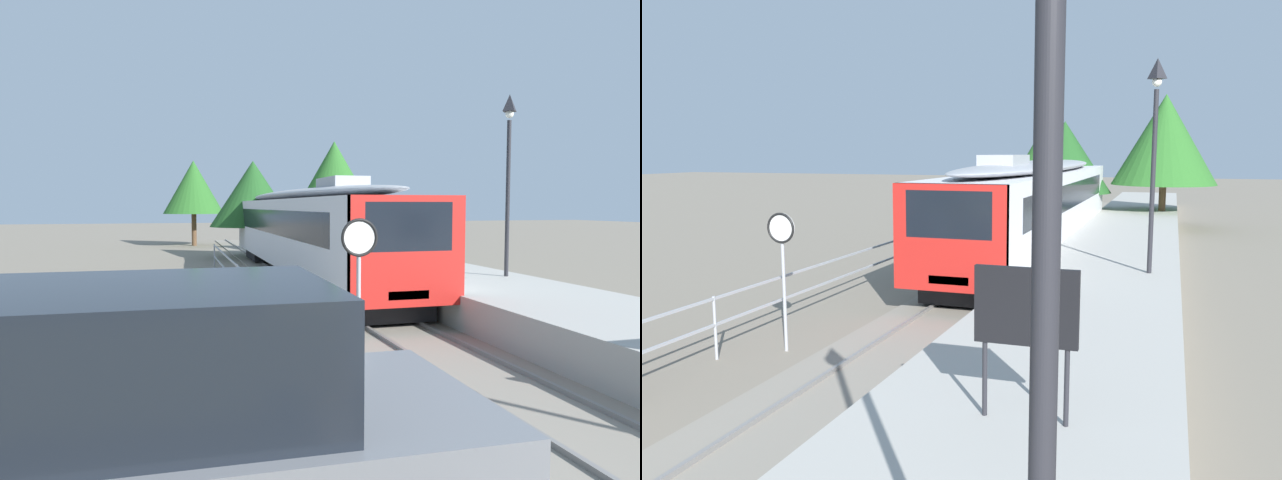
{
  "view_description": "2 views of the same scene",
  "coord_description": "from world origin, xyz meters",
  "views": [
    {
      "loc": [
        -5.18,
        4.7,
        3.0
      ],
      "look_at": [
        -1.0,
        20.09,
        2.0
      ],
      "focal_mm": 30.83,
      "sensor_mm": 36.0,
      "label": 1
    },
    {
      "loc": [
        4.92,
        2.38,
        3.99
      ],
      "look_at": [
        0.0,
        17.09,
        1.8
      ],
      "focal_mm": 35.37,
      "sensor_mm": 36.0,
      "label": 2
    }
  ],
  "objects": [
    {
      "name": "ground_plane",
      "position": [
        -3.0,
        22.0,
        0.0
      ],
      "size": [
        160.0,
        160.0,
        0.0
      ],
      "primitive_type": "plane",
      "color": "slate"
    },
    {
      "name": "track_rails",
      "position": [
        0.0,
        22.0,
        0.03
      ],
      "size": [
        3.2,
        60.0,
        0.14
      ],
      "color": "gray",
      "rests_on": "ground"
    },
    {
      "name": "commuter_train",
      "position": [
        0.0,
        26.11,
        2.15
      ],
      "size": [
        2.82,
        20.28,
        3.74
      ],
      "color": "silver",
      "rests_on": "track_rails"
    },
    {
      "name": "station_platform",
      "position": [
        3.25,
        22.0,
        0.45
      ],
      "size": [
        3.9,
        60.0,
        0.9
      ],
      "primitive_type": "cube",
      "color": "#A8A59E",
      "rests_on": "ground"
    },
    {
      "name": "platform_lamp_mid_platform",
      "position": [
        4.44,
        18.93,
        4.62
      ],
      "size": [
        0.34,
        0.34,
        5.35
      ],
      "color": "#232328",
      "rests_on": "station_platform"
    },
    {
      "name": "platform_notice_board",
      "position": [
        3.41,
        9.18,
        2.19
      ],
      "size": [
        1.2,
        0.08,
        1.8
      ],
      "color": "#232328",
      "rests_on": "station_platform"
    },
    {
      "name": "speed_limit_sign",
      "position": [
        -2.32,
        12.86,
        2.12
      ],
      "size": [
        0.61,
        0.1,
        2.81
      ],
      "color": "#9EA0A5",
      "rests_on": "ground"
    },
    {
      "name": "carpark_fence",
      "position": [
        -3.3,
        12.0,
        0.91
      ],
      "size": [
        0.06,
        36.06,
        1.25
      ],
      "color": "#9EA0A5",
      "rests_on": "ground"
    },
    {
      "name": "tree_behind_carpark",
      "position": [
        4.43,
        36.75,
        4.57
      ],
      "size": [
        5.3,
        5.3,
        6.89
      ],
      "color": "brown",
      "rests_on": "ground"
    },
    {
      "name": "tree_behind_station_far",
      "position": [
        -0.62,
        36.11,
        3.67
      ],
      "size": [
        4.97,
        4.97,
        5.56
      ],
      "color": "brown",
      "rests_on": "ground"
    },
    {
      "name": "tree_distant_left",
      "position": [
        -3.52,
        46.73,
        4.36
      ],
      "size": [
        4.45,
        4.45,
        6.35
      ],
      "color": "brown",
      "rests_on": "ground"
    }
  ]
}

